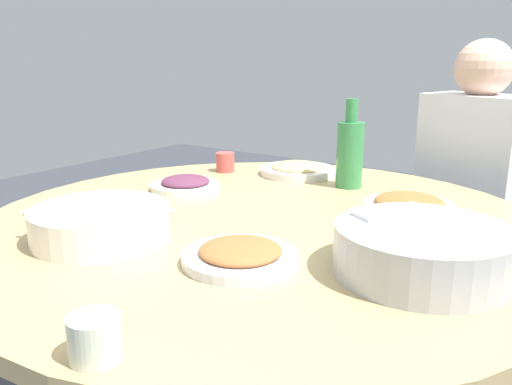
{
  "coord_description": "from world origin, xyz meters",
  "views": [
    {
      "loc": [
        0.98,
        0.66,
        1.13
      ],
      "look_at": [
        0.1,
        0.05,
        0.84
      ],
      "focal_mm": 36.47,
      "sensor_mm": 36.0,
      "label": 1
    }
  ],
  "objects_px": {
    "dish_eggplant": "(186,184)",
    "tea_cup_near": "(225,162)",
    "soup_bowl": "(101,224)",
    "diner_left": "(473,172)",
    "stool_for_diner_left": "(458,311)",
    "green_bottle": "(350,152)",
    "dish_tofu_braise": "(240,255)",
    "round_dining_table": "(263,258)",
    "rice_bowl": "(422,249)",
    "dish_noodles": "(298,169)",
    "dish_stirfry": "(409,205)",
    "tea_cup_far": "(95,338)"
  },
  "relations": [
    {
      "from": "dish_eggplant",
      "to": "round_dining_table",
      "type": "bearing_deg",
      "value": 72.84
    },
    {
      "from": "dish_noodles",
      "to": "dish_stirfry",
      "type": "height_order",
      "value": "dish_stirfry"
    },
    {
      "from": "dish_eggplant",
      "to": "stool_for_diner_left",
      "type": "bearing_deg",
      "value": 141.16
    },
    {
      "from": "soup_bowl",
      "to": "diner_left",
      "type": "distance_m",
      "value": 1.29
    },
    {
      "from": "green_bottle",
      "to": "diner_left",
      "type": "bearing_deg",
      "value": 152.2
    },
    {
      "from": "soup_bowl",
      "to": "stool_for_diner_left",
      "type": "relative_size",
      "value": 0.69
    },
    {
      "from": "dish_stirfry",
      "to": "stool_for_diner_left",
      "type": "bearing_deg",
      "value": 179.09
    },
    {
      "from": "dish_noodles",
      "to": "tea_cup_near",
      "type": "bearing_deg",
      "value": -66.15
    },
    {
      "from": "rice_bowl",
      "to": "dish_tofu_braise",
      "type": "xyz_separation_m",
      "value": [
        0.14,
        -0.29,
        -0.03
      ]
    },
    {
      "from": "tea_cup_far",
      "to": "soup_bowl",
      "type": "bearing_deg",
      "value": -130.09
    },
    {
      "from": "rice_bowl",
      "to": "dish_tofu_braise",
      "type": "bearing_deg",
      "value": -64.05
    },
    {
      "from": "rice_bowl",
      "to": "dish_noodles",
      "type": "xyz_separation_m",
      "value": [
        -0.57,
        -0.59,
        -0.03
      ]
    },
    {
      "from": "soup_bowl",
      "to": "diner_left",
      "type": "bearing_deg",
      "value": 157.89
    },
    {
      "from": "dish_noodles",
      "to": "tea_cup_far",
      "type": "distance_m",
      "value": 1.13
    },
    {
      "from": "soup_bowl",
      "to": "dish_tofu_braise",
      "type": "distance_m",
      "value": 0.33
    },
    {
      "from": "stool_for_diner_left",
      "to": "diner_left",
      "type": "height_order",
      "value": "diner_left"
    },
    {
      "from": "dish_eggplant",
      "to": "tea_cup_near",
      "type": "distance_m",
      "value": 0.27
    },
    {
      "from": "soup_bowl",
      "to": "dish_eggplant",
      "type": "distance_m",
      "value": 0.44
    },
    {
      "from": "rice_bowl",
      "to": "diner_left",
      "type": "height_order",
      "value": "diner_left"
    },
    {
      "from": "dish_noodles",
      "to": "green_bottle",
      "type": "relative_size",
      "value": 0.94
    },
    {
      "from": "tea_cup_near",
      "to": "rice_bowl",
      "type": "bearing_deg",
      "value": 59.9
    },
    {
      "from": "dish_stirfry",
      "to": "dish_tofu_braise",
      "type": "distance_m",
      "value": 0.52
    },
    {
      "from": "rice_bowl",
      "to": "dish_stirfry",
      "type": "relative_size",
      "value": 1.41
    },
    {
      "from": "tea_cup_near",
      "to": "tea_cup_far",
      "type": "height_order",
      "value": "tea_cup_near"
    },
    {
      "from": "round_dining_table",
      "to": "tea_cup_near",
      "type": "bearing_deg",
      "value": -132.37
    },
    {
      "from": "dish_eggplant",
      "to": "dish_tofu_braise",
      "type": "bearing_deg",
      "value": 52.42
    },
    {
      "from": "soup_bowl",
      "to": "tea_cup_far",
      "type": "relative_size",
      "value": 4.23
    },
    {
      "from": "dish_eggplant",
      "to": "tea_cup_near",
      "type": "height_order",
      "value": "tea_cup_near"
    },
    {
      "from": "round_dining_table",
      "to": "diner_left",
      "type": "height_order",
      "value": "diner_left"
    },
    {
      "from": "tea_cup_near",
      "to": "diner_left",
      "type": "xyz_separation_m",
      "value": [
        -0.52,
        0.68,
        -0.04
      ]
    },
    {
      "from": "dish_stirfry",
      "to": "diner_left",
      "type": "relative_size",
      "value": 0.29
    },
    {
      "from": "tea_cup_near",
      "to": "stool_for_diner_left",
      "type": "relative_size",
      "value": 0.15
    },
    {
      "from": "soup_bowl",
      "to": "dish_stirfry",
      "type": "xyz_separation_m",
      "value": [
        -0.56,
        0.47,
        -0.01
      ]
    },
    {
      "from": "rice_bowl",
      "to": "soup_bowl",
      "type": "distance_m",
      "value": 0.65
    },
    {
      "from": "round_dining_table",
      "to": "dish_stirfry",
      "type": "distance_m",
      "value": 0.38
    },
    {
      "from": "dish_tofu_braise",
      "to": "green_bottle",
      "type": "height_order",
      "value": "green_bottle"
    },
    {
      "from": "dish_stirfry",
      "to": "tea_cup_near",
      "type": "relative_size",
      "value": 3.45
    },
    {
      "from": "tea_cup_far",
      "to": "dish_eggplant",
      "type": "bearing_deg",
      "value": -145.35
    },
    {
      "from": "round_dining_table",
      "to": "tea_cup_near",
      "type": "distance_m",
      "value": 0.56
    },
    {
      "from": "tea_cup_far",
      "to": "dish_noodles",
      "type": "bearing_deg",
      "value": -163.04
    },
    {
      "from": "tea_cup_far",
      "to": "diner_left",
      "type": "height_order",
      "value": "diner_left"
    },
    {
      "from": "stool_for_diner_left",
      "to": "tea_cup_far",
      "type": "bearing_deg",
      "value": -4.89
    },
    {
      "from": "dish_noodles",
      "to": "tea_cup_near",
      "type": "distance_m",
      "value": 0.25
    },
    {
      "from": "rice_bowl",
      "to": "tea_cup_near",
      "type": "relative_size",
      "value": 4.86
    },
    {
      "from": "rice_bowl",
      "to": "diner_left",
      "type": "relative_size",
      "value": 0.41
    },
    {
      "from": "dish_stirfry",
      "to": "green_bottle",
      "type": "relative_size",
      "value": 0.85
    },
    {
      "from": "round_dining_table",
      "to": "rice_bowl",
      "type": "relative_size",
      "value": 4.38
    },
    {
      "from": "green_bottle",
      "to": "dish_tofu_braise",
      "type": "bearing_deg",
      "value": 7.32
    },
    {
      "from": "dish_tofu_braise",
      "to": "dish_noodles",
      "type": "bearing_deg",
      "value": -157.73
    },
    {
      "from": "soup_bowl",
      "to": "stool_for_diner_left",
      "type": "xyz_separation_m",
      "value": [
        -1.19,
        0.48,
        -0.57
      ]
    }
  ]
}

